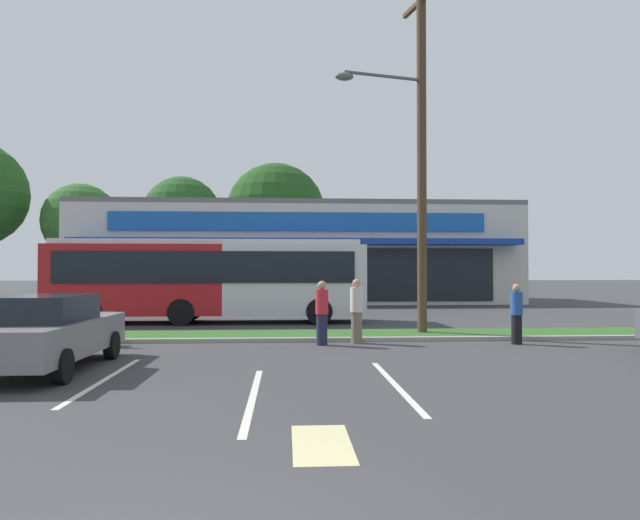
{
  "coord_description": "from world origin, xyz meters",
  "views": [
    {
      "loc": [
        0.9,
        -3.81,
        2.04
      ],
      "look_at": [
        2.21,
        18.1,
        2.46
      ],
      "focal_mm": 32.34,
      "sensor_mm": 36.0,
      "label": 1
    }
  ],
  "objects_px": {
    "city_bus": "(210,278)",
    "pedestrian_mid": "(517,314)",
    "bus_stop_bench": "(85,328)",
    "pedestrian_by_pole": "(322,313)",
    "utility_pole": "(418,146)",
    "pedestrian_near_bench": "(357,311)",
    "car_2": "(174,295)",
    "car_3": "(45,332)"
  },
  "relations": [
    {
      "from": "city_bus",
      "to": "pedestrian_near_bench",
      "type": "distance_m",
      "value": 8.39
    },
    {
      "from": "bus_stop_bench",
      "to": "pedestrian_near_bench",
      "type": "relative_size",
      "value": 0.88
    },
    {
      "from": "car_3",
      "to": "pedestrian_by_pole",
      "type": "distance_m",
      "value": 6.99
    },
    {
      "from": "city_bus",
      "to": "pedestrian_mid",
      "type": "relative_size",
      "value": 7.28
    },
    {
      "from": "utility_pole",
      "to": "city_bus",
      "type": "height_order",
      "value": "utility_pole"
    },
    {
      "from": "car_2",
      "to": "pedestrian_by_pole",
      "type": "xyz_separation_m",
      "value": [
        6.7,
        -13.9,
        0.09
      ]
    },
    {
      "from": "bus_stop_bench",
      "to": "pedestrian_by_pole",
      "type": "bearing_deg",
      "value": 178.75
    },
    {
      "from": "pedestrian_mid",
      "to": "car_3",
      "type": "bearing_deg",
      "value": 167.43
    },
    {
      "from": "pedestrian_by_pole",
      "to": "pedestrian_near_bench",
      "type": "bearing_deg",
      "value": -34.52
    },
    {
      "from": "city_bus",
      "to": "pedestrian_mid",
      "type": "height_order",
      "value": "city_bus"
    },
    {
      "from": "car_2",
      "to": "city_bus",
      "type": "bearing_deg",
      "value": -68.28
    },
    {
      "from": "city_bus",
      "to": "bus_stop_bench",
      "type": "distance_m",
      "value": 7.46
    },
    {
      "from": "utility_pole",
      "to": "pedestrian_mid",
      "type": "relative_size",
      "value": 6.7
    },
    {
      "from": "utility_pole",
      "to": "pedestrian_by_pole",
      "type": "height_order",
      "value": "utility_pole"
    },
    {
      "from": "city_bus",
      "to": "car_3",
      "type": "height_order",
      "value": "city_bus"
    },
    {
      "from": "bus_stop_bench",
      "to": "pedestrian_mid",
      "type": "bearing_deg",
      "value": 178.73
    },
    {
      "from": "car_3",
      "to": "pedestrian_mid",
      "type": "xyz_separation_m",
      "value": [
        11.35,
        3.6,
        0.05
      ]
    },
    {
      "from": "bus_stop_bench",
      "to": "car_2",
      "type": "height_order",
      "value": "car_2"
    },
    {
      "from": "bus_stop_bench",
      "to": "pedestrian_by_pole",
      "type": "distance_m",
      "value": 6.44
    },
    {
      "from": "utility_pole",
      "to": "bus_stop_bench",
      "type": "relative_size",
      "value": 7.02
    },
    {
      "from": "car_2",
      "to": "car_3",
      "type": "relative_size",
      "value": 0.88
    },
    {
      "from": "bus_stop_bench",
      "to": "car_2",
      "type": "distance_m",
      "value": 13.77
    },
    {
      "from": "city_bus",
      "to": "pedestrian_by_pole",
      "type": "height_order",
      "value": "city_bus"
    },
    {
      "from": "city_bus",
      "to": "pedestrian_near_bench",
      "type": "relative_size",
      "value": 6.73
    },
    {
      "from": "bus_stop_bench",
      "to": "pedestrian_by_pole",
      "type": "height_order",
      "value": "pedestrian_by_pole"
    },
    {
      "from": "city_bus",
      "to": "car_2",
      "type": "bearing_deg",
      "value": 111.13
    },
    {
      "from": "pedestrian_near_bench",
      "to": "pedestrian_mid",
      "type": "height_order",
      "value": "pedestrian_near_bench"
    },
    {
      "from": "utility_pole",
      "to": "city_bus",
      "type": "relative_size",
      "value": 0.92
    },
    {
      "from": "car_2",
      "to": "pedestrian_near_bench",
      "type": "xyz_separation_m",
      "value": [
        7.71,
        -13.52,
        0.11
      ]
    },
    {
      "from": "car_3",
      "to": "pedestrian_mid",
      "type": "bearing_deg",
      "value": -72.42
    },
    {
      "from": "pedestrian_mid",
      "to": "pedestrian_near_bench",
      "type": "bearing_deg",
      "value": 143.31
    },
    {
      "from": "bus_stop_bench",
      "to": "car_2",
      "type": "relative_size",
      "value": 0.38
    },
    {
      "from": "bus_stop_bench",
      "to": "pedestrian_near_bench",
      "type": "height_order",
      "value": "pedestrian_near_bench"
    },
    {
      "from": "pedestrian_near_bench",
      "to": "pedestrian_by_pole",
      "type": "relative_size",
      "value": 1.03
    },
    {
      "from": "utility_pole",
      "to": "pedestrian_near_bench",
      "type": "bearing_deg",
      "value": -142.4
    },
    {
      "from": "city_bus",
      "to": "car_3",
      "type": "distance_m",
      "value": 11.01
    },
    {
      "from": "utility_pole",
      "to": "pedestrian_mid",
      "type": "distance_m",
      "value": 6.01
    },
    {
      "from": "car_2",
      "to": "pedestrian_mid",
      "type": "height_order",
      "value": "pedestrian_mid"
    },
    {
      "from": "pedestrian_near_bench",
      "to": "city_bus",
      "type": "bearing_deg",
      "value": 63.1
    },
    {
      "from": "car_2",
      "to": "pedestrian_mid",
      "type": "bearing_deg",
      "value": -49.14
    },
    {
      "from": "utility_pole",
      "to": "pedestrian_near_bench",
      "type": "xyz_separation_m",
      "value": [
        -2.16,
        -1.67,
        -5.06
      ]
    },
    {
      "from": "city_bus",
      "to": "pedestrian_mid",
      "type": "distance_m",
      "value": 11.88
    }
  ]
}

